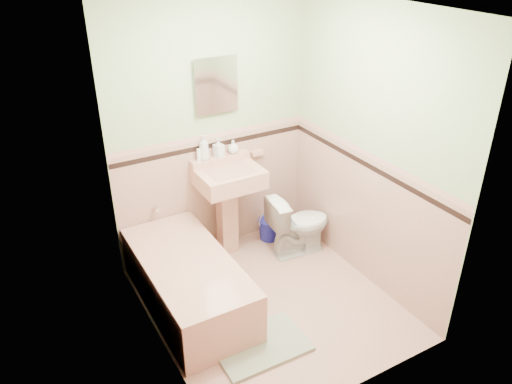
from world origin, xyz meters
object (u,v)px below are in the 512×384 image
sink (230,213)px  shoe (242,342)px  toilet (299,224)px  bucket (269,229)px  medicine_cabinet (216,85)px  soap_bottle_mid (218,148)px  bathtub (188,284)px  soap_bottle_right (233,147)px  soap_bottle_left (204,148)px

sink → shoe: 1.39m
toilet → bucket: (-0.14, 0.34, -0.20)m
medicine_cabinet → soap_bottle_mid: size_ratio=2.51×
toilet → bathtub: bearing=105.6°
bathtub → soap_bottle_mid: bearing=46.7°
soap_bottle_mid → toilet: 1.12m
soap_bottle_right → toilet: 1.02m
soap_bottle_left → shoe: 1.80m
sink → bathtub: bearing=-142.1°
medicine_cabinet → soap_bottle_right: bearing=-11.7°
soap_bottle_left → toilet: soap_bottle_left is taller
bathtub → soap_bottle_mid: (0.67, 0.71, 0.88)m
soap_bottle_mid → bucket: bearing=-16.5°
medicine_cabinet → shoe: size_ratio=2.90×
toilet → shoe: (-1.14, -0.91, -0.26)m
sink → soap_bottle_right: (0.15, 0.18, 0.61)m
medicine_cabinet → soap_bottle_right: (0.15, -0.03, -0.62)m
bathtub → soap_bottle_mid: 1.31m
soap_bottle_left → soap_bottle_right: (0.31, 0.00, -0.05)m
soap_bottle_mid → toilet: soap_bottle_mid is taller
soap_bottle_right → bucket: 1.03m
medicine_cabinet → bucket: medicine_cabinet is taller
soap_bottle_left → shoe: size_ratio=1.55×
soap_bottle_left → toilet: size_ratio=0.38×
soap_bottle_left → soap_bottle_mid: soap_bottle_left is taller
soap_bottle_mid → bucket: size_ratio=0.78×
soap_bottle_right → bucket: bearing=-23.6°
soap_bottle_left → medicine_cabinet: bearing=10.6°
bathtub → bucket: bearing=26.0°
sink → shoe: bearing=-113.4°
soap_bottle_right → toilet: bearing=-46.0°
bathtub → medicine_cabinet: size_ratio=3.29×
sink → bucket: bearing=4.2°
medicine_cabinet → toilet: medicine_cabinet is taller
medicine_cabinet → shoe: medicine_cabinet is taller
sink → medicine_cabinet: bearing=90.0°
soap_bottle_right → shoe: (-0.67, -1.39, -1.02)m
bathtub → shoe: 0.72m
bathtub → soap_bottle_left: size_ratio=6.17×
soap_bottle_mid → bucket: (0.49, -0.15, -0.99)m
soap_bottle_mid → toilet: size_ratio=0.28×
soap_bottle_left → toilet: 1.23m
sink → soap_bottle_right: size_ratio=7.04×
soap_bottle_left → shoe: bearing=-104.6°
bucket → shoe: (-1.00, -1.25, -0.06)m
bathtub → sink: size_ratio=1.58×
soap_bottle_left → soap_bottle_right: size_ratio=1.81×
medicine_cabinet → soap_bottle_left: medicine_cabinet is taller
bathtub → soap_bottle_right: (0.83, 0.71, 0.86)m
sink → soap_bottle_mid: soap_bottle_mid is taller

